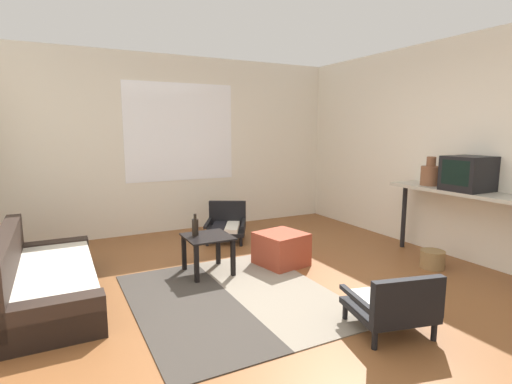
{
  "coord_description": "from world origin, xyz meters",
  "views": [
    {
      "loc": [
        -1.82,
        -3.04,
        1.59
      ],
      "look_at": [
        0.37,
        1.17,
        0.84
      ],
      "focal_mm": 27.77,
      "sensor_mm": 36.0,
      "label": 1
    }
  ],
  "objects_px": {
    "couch": "(43,280)",
    "ottoman_orange": "(281,249)",
    "armchair_by_window": "(226,224)",
    "clay_vase": "(430,174)",
    "glass_bottle": "(195,227)",
    "armchair_striped_foreground": "(393,304)",
    "coffee_table": "(208,244)",
    "console_shelf": "(458,197)",
    "wicker_basket": "(432,259)",
    "crt_television": "(468,173)"
  },
  "relations": [
    {
      "from": "console_shelf",
      "to": "glass_bottle",
      "type": "distance_m",
      "value": 3.06
    },
    {
      "from": "couch",
      "to": "ottoman_orange",
      "type": "distance_m",
      "value": 2.49
    },
    {
      "from": "coffee_table",
      "to": "ottoman_orange",
      "type": "relative_size",
      "value": 1.0
    },
    {
      "from": "couch",
      "to": "crt_television",
      "type": "distance_m",
      "value": 4.57
    },
    {
      "from": "coffee_table",
      "to": "crt_television",
      "type": "bearing_deg",
      "value": -23.01
    },
    {
      "from": "armchair_striped_foreground",
      "to": "wicker_basket",
      "type": "distance_m",
      "value": 1.79
    },
    {
      "from": "coffee_table",
      "to": "console_shelf",
      "type": "height_order",
      "value": "console_shelf"
    },
    {
      "from": "armchair_by_window",
      "to": "clay_vase",
      "type": "height_order",
      "value": "clay_vase"
    },
    {
      "from": "couch",
      "to": "armchair_striped_foreground",
      "type": "xyz_separation_m",
      "value": [
        2.43,
        -1.93,
        0.03
      ]
    },
    {
      "from": "glass_bottle",
      "to": "wicker_basket",
      "type": "relative_size",
      "value": 0.9
    },
    {
      "from": "crt_television",
      "to": "wicker_basket",
      "type": "relative_size",
      "value": 1.69
    },
    {
      "from": "crt_television",
      "to": "glass_bottle",
      "type": "bearing_deg",
      "value": 156.46
    },
    {
      "from": "armchair_by_window",
      "to": "glass_bottle",
      "type": "height_order",
      "value": "glass_bottle"
    },
    {
      "from": "coffee_table",
      "to": "armchair_by_window",
      "type": "distance_m",
      "value": 1.39
    },
    {
      "from": "couch",
      "to": "armchair_striped_foreground",
      "type": "bearing_deg",
      "value": -38.47
    },
    {
      "from": "couch",
      "to": "ottoman_orange",
      "type": "relative_size",
      "value": 3.8
    },
    {
      "from": "console_shelf",
      "to": "clay_vase",
      "type": "distance_m",
      "value": 0.46
    },
    {
      "from": "armchair_striped_foreground",
      "to": "clay_vase",
      "type": "xyz_separation_m",
      "value": [
        1.9,
        1.27,
        0.79
      ]
    },
    {
      "from": "couch",
      "to": "clay_vase",
      "type": "bearing_deg",
      "value": -8.74
    },
    {
      "from": "coffee_table",
      "to": "armchair_by_window",
      "type": "height_order",
      "value": "armchair_by_window"
    },
    {
      "from": "coffee_table",
      "to": "glass_bottle",
      "type": "xyz_separation_m",
      "value": [
        -0.11,
        0.08,
        0.2
      ]
    },
    {
      "from": "crt_television",
      "to": "clay_vase",
      "type": "xyz_separation_m",
      "value": [
        0.0,
        0.5,
        -0.06
      ]
    },
    {
      "from": "armchair_striped_foreground",
      "to": "wicker_basket",
      "type": "relative_size",
      "value": 2.57
    },
    {
      "from": "armchair_by_window",
      "to": "glass_bottle",
      "type": "xyz_separation_m",
      "value": [
        -0.84,
        -1.1,
        0.3
      ]
    },
    {
      "from": "couch",
      "to": "clay_vase",
      "type": "height_order",
      "value": "clay_vase"
    },
    {
      "from": "couch",
      "to": "console_shelf",
      "type": "xyz_separation_m",
      "value": [
        4.33,
        -1.06,
        0.59
      ]
    },
    {
      "from": "armchair_by_window",
      "to": "crt_television",
      "type": "xyz_separation_m",
      "value": [
        1.98,
        -2.33,
        0.86
      ]
    },
    {
      "from": "couch",
      "to": "wicker_basket",
      "type": "relative_size",
      "value": 7.12
    },
    {
      "from": "armchair_striped_foreground",
      "to": "crt_television",
      "type": "distance_m",
      "value": 2.22
    },
    {
      "from": "couch",
      "to": "ottoman_orange",
      "type": "xyz_separation_m",
      "value": [
        2.49,
        -0.15,
        -0.02
      ]
    },
    {
      "from": "clay_vase",
      "to": "glass_bottle",
      "type": "xyz_separation_m",
      "value": [
        -2.83,
        0.73,
        -0.5
      ]
    },
    {
      "from": "console_shelf",
      "to": "glass_bottle",
      "type": "xyz_separation_m",
      "value": [
        -2.83,
        1.13,
        -0.27
      ]
    },
    {
      "from": "couch",
      "to": "armchair_by_window",
      "type": "height_order",
      "value": "couch"
    },
    {
      "from": "armchair_by_window",
      "to": "glass_bottle",
      "type": "relative_size",
      "value": 3.3
    },
    {
      "from": "coffee_table",
      "to": "wicker_basket",
      "type": "distance_m",
      "value": 2.59
    },
    {
      "from": "crt_television",
      "to": "clay_vase",
      "type": "bearing_deg",
      "value": 89.64
    },
    {
      "from": "armchair_by_window",
      "to": "armchair_striped_foreground",
      "type": "height_order",
      "value": "armchair_by_window"
    },
    {
      "from": "armchair_by_window",
      "to": "glass_bottle",
      "type": "bearing_deg",
      "value": -127.39
    },
    {
      "from": "clay_vase",
      "to": "glass_bottle",
      "type": "bearing_deg",
      "value": 165.51
    },
    {
      "from": "armchair_striped_foreground",
      "to": "glass_bottle",
      "type": "xyz_separation_m",
      "value": [
        -0.92,
        2.0,
        0.29
      ]
    },
    {
      "from": "glass_bottle",
      "to": "crt_television",
      "type": "bearing_deg",
      "value": -23.54
    },
    {
      "from": "coffee_table",
      "to": "crt_television",
      "type": "xyz_separation_m",
      "value": [
        2.71,
        -1.15,
        0.76
      ]
    },
    {
      "from": "armchair_by_window",
      "to": "wicker_basket",
      "type": "xyz_separation_m",
      "value": [
        1.64,
        -2.21,
        -0.13
      ]
    },
    {
      "from": "console_shelf",
      "to": "crt_television",
      "type": "distance_m",
      "value": 0.31
    },
    {
      "from": "crt_television",
      "to": "console_shelf",
      "type": "bearing_deg",
      "value": 88.23
    },
    {
      "from": "armchair_by_window",
      "to": "clay_vase",
      "type": "distance_m",
      "value": 2.82
    },
    {
      "from": "armchair_striped_foreground",
      "to": "console_shelf",
      "type": "relative_size",
      "value": 0.42
    },
    {
      "from": "ottoman_orange",
      "to": "console_shelf",
      "type": "bearing_deg",
      "value": -26.39
    },
    {
      "from": "clay_vase",
      "to": "armchair_striped_foreground",
      "type": "bearing_deg",
      "value": -146.4
    },
    {
      "from": "ottoman_orange",
      "to": "armchair_by_window",
      "type": "bearing_deg",
      "value": 96.14
    }
  ]
}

